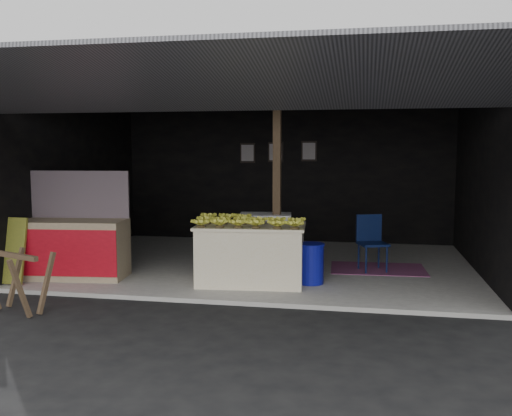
% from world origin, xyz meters
% --- Properties ---
extents(ground, '(80.00, 80.00, 0.00)m').
position_xyz_m(ground, '(0.00, 0.00, 0.00)').
color(ground, black).
rests_on(ground, ground).
extents(concrete_slab, '(7.00, 5.00, 0.06)m').
position_xyz_m(concrete_slab, '(0.00, 2.50, 0.03)').
color(concrete_slab, gray).
rests_on(concrete_slab, ground).
extents(shophouse, '(7.40, 7.29, 3.02)m').
position_xyz_m(shophouse, '(0.00, 2.82, 2.10)').
color(shophouse, black).
rests_on(shophouse, ground).
extents(banana_table, '(1.63, 1.08, 0.86)m').
position_xyz_m(banana_table, '(0.06, 1.00, 0.49)').
color(banana_table, silver).
rests_on(banana_table, concrete_slab).
extents(banana_pile, '(1.50, 0.97, 0.17)m').
position_xyz_m(banana_pile, '(0.06, 1.00, 1.00)').
color(banana_pile, yellow).
rests_on(banana_pile, banana_table).
extents(white_crate, '(0.88, 0.65, 0.91)m').
position_xyz_m(white_crate, '(0.11, 1.92, 0.51)').
color(white_crate, white).
rests_on(white_crate, concrete_slab).
extents(neighbor_stall, '(1.62, 0.87, 1.61)m').
position_xyz_m(neighbor_stall, '(-2.64, 0.86, 0.54)').
color(neighbor_stall, '#998466').
rests_on(neighbor_stall, concrete_slab).
extents(green_signboard, '(0.64, 0.26, 0.94)m').
position_xyz_m(green_signboard, '(-3.45, 0.34, 0.54)').
color(green_signboard, black).
rests_on(green_signboard, concrete_slab).
extents(sawhorse, '(0.85, 0.85, 0.74)m').
position_xyz_m(sawhorse, '(-2.47, -0.83, 0.47)').
color(sawhorse, brown).
rests_on(sawhorse, ground).
extents(water_barrel, '(0.38, 0.38, 0.55)m').
position_xyz_m(water_barrel, '(0.91, 1.16, 0.34)').
color(water_barrel, '#0C1088').
rests_on(water_barrel, concrete_slab).
extents(plastic_chair, '(0.54, 0.54, 0.89)m').
position_xyz_m(plastic_chair, '(1.77, 2.24, 0.58)').
color(plastic_chair, '#0A1438').
rests_on(plastic_chair, concrete_slab).
extents(magenta_rug, '(1.55, 1.07, 0.01)m').
position_xyz_m(magenta_rug, '(1.89, 2.35, 0.07)').
color(magenta_rug, '#66164D').
rests_on(magenta_rug, concrete_slab).
extents(picture_frames, '(1.62, 0.04, 0.46)m').
position_xyz_m(picture_frames, '(-0.17, 4.89, 1.93)').
color(picture_frames, black).
rests_on(picture_frames, shophouse).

